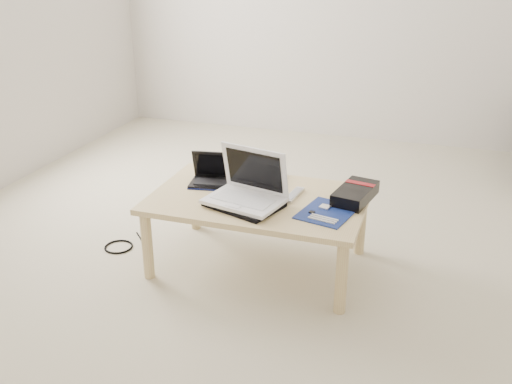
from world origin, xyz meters
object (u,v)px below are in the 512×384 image
(gpu_box, at_px, (355,194))
(netbook, at_px, (214,177))
(coffee_table, at_px, (258,205))
(white_laptop, at_px, (247,190))

(gpu_box, bearing_deg, netbook, -178.67)
(netbook, distance_m, gpu_box, 0.77)
(coffee_table, relative_size, netbook, 4.01)
(coffee_table, distance_m, white_laptop, 0.16)
(netbook, height_order, gpu_box, netbook)
(coffee_table, height_order, gpu_box, gpu_box)
(coffee_table, height_order, white_laptop, white_laptop)
(coffee_table, distance_m, netbook, 0.32)
(netbook, xyz_separation_m, white_laptop, (0.26, -0.20, 0.04))
(coffee_table, height_order, netbook, netbook)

